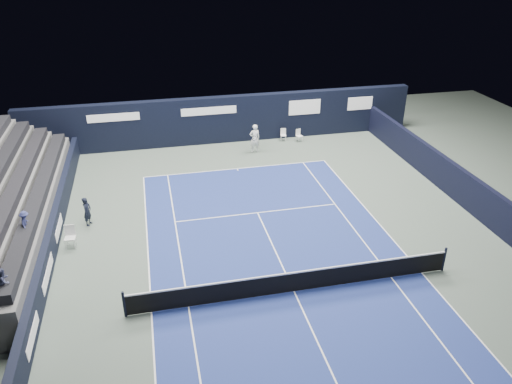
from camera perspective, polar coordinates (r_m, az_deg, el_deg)
ground at (r=21.43m, az=2.83°, el=-8.06°), size 48.00×48.00×0.00m
court_surface at (r=19.90m, az=4.37°, el=-11.28°), size 10.97×23.77×0.01m
enclosure_wall_right at (r=28.30m, az=21.58°, el=1.28°), size 0.30×22.00×1.80m
folding_chair_back_a at (r=34.01m, az=3.13°, el=6.81°), size 0.42×0.44×0.82m
folding_chair_back_b at (r=33.91m, az=4.92°, el=6.57°), size 0.47×0.46×0.85m
line_judge_chair at (r=23.62m, az=-20.49°, el=-4.60°), size 0.50×0.48×1.04m
line_judge at (r=25.03m, az=-18.73°, el=-2.10°), size 0.52×0.62×1.44m
court_markings at (r=19.89m, az=4.37°, el=-11.27°), size 11.03×23.83×0.00m
tennis_net at (r=19.59m, az=4.43°, el=-10.12°), size 12.90×0.10×1.10m
back_sponsor_wall at (r=33.49m, az=-3.70°, el=8.29°), size 26.00×0.63×3.10m
side_barrier_left at (r=24.33m, az=-22.00°, el=-3.91°), size 0.33×22.00×1.20m
tennis_player at (r=31.86m, az=-0.15°, el=6.15°), size 0.71×0.87×1.85m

